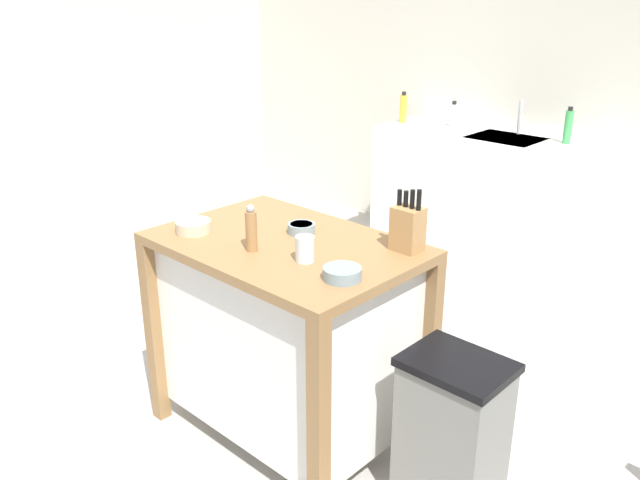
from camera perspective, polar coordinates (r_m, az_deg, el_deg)
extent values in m
plane|color=#ADA8A0|center=(3.20, -3.93, -13.97)|extent=(6.63, 6.63, 0.00)
cube|color=beige|center=(4.70, 19.14, 13.46)|extent=(5.63, 0.10, 2.60)
cube|color=beige|center=(5.50, -17.61, 14.59)|extent=(0.10, 3.09, 2.60)
cube|color=olive|center=(2.62, -3.01, -0.53)|extent=(1.04, 0.71, 0.04)
cube|color=white|center=(2.79, -2.85, -8.10)|extent=(0.94, 0.61, 0.75)
cube|color=olive|center=(2.99, -14.05, -7.76)|extent=(0.06, 0.06, 0.85)
cube|color=olive|center=(2.33, -0.11, -16.09)|extent=(0.06, 0.06, 0.85)
cube|color=olive|center=(3.33, -4.67, -4.00)|extent=(0.06, 0.06, 0.85)
cube|color=olive|center=(2.76, 9.39, -9.92)|extent=(0.06, 0.06, 0.85)
cube|color=#AD7F4C|center=(2.52, 7.53, 0.94)|extent=(0.11, 0.09, 0.17)
cylinder|color=black|center=(2.50, 6.85, 3.65)|extent=(0.02, 0.02, 0.06)
cylinder|color=black|center=(2.49, 7.39, 3.53)|extent=(0.02, 0.02, 0.06)
cylinder|color=black|center=(2.47, 7.94, 3.49)|extent=(0.02, 0.02, 0.07)
cylinder|color=black|center=(2.45, 8.50, 3.42)|extent=(0.02, 0.02, 0.08)
cylinder|color=gray|center=(2.27, 1.92, -2.89)|extent=(0.13, 0.13, 0.04)
cylinder|color=#49555B|center=(2.26, 1.93, -2.46)|extent=(0.11, 0.11, 0.01)
cylinder|color=beige|center=(2.75, -10.83, 1.15)|extent=(0.14, 0.14, 0.05)
cylinder|color=gray|center=(2.74, -10.86, 1.55)|extent=(0.12, 0.12, 0.01)
cylinder|color=gray|center=(2.69, -1.62, 1.02)|extent=(0.11, 0.11, 0.04)
cylinder|color=#49555B|center=(2.69, -1.62, 1.35)|extent=(0.09, 0.09, 0.01)
cylinder|color=silver|center=(2.41, -1.31, -0.77)|extent=(0.07, 0.07, 0.10)
cylinder|color=#9E7042|center=(2.51, -5.92, 0.75)|extent=(0.04, 0.04, 0.16)
sphere|color=#99999E|center=(2.48, -5.99, 2.69)|extent=(0.03, 0.03, 0.03)
cube|color=slate|center=(2.54, 11.19, -16.52)|extent=(0.34, 0.26, 0.60)
cube|color=black|center=(2.36, 11.73, -10.45)|extent=(0.36, 0.28, 0.03)
cube|color=white|center=(4.59, 15.23, 2.92)|extent=(1.74, 0.60, 0.92)
cube|color=silver|center=(4.46, 15.65, 8.27)|extent=(0.44, 0.36, 0.03)
cylinder|color=#B7BCC1|center=(4.58, 16.78, 10.07)|extent=(0.02, 0.02, 0.22)
cylinder|color=white|center=(4.72, 11.40, 10.43)|extent=(0.05, 0.05, 0.15)
cylinder|color=black|center=(4.70, 11.47, 11.49)|extent=(0.03, 0.03, 0.02)
cylinder|color=yellow|center=(4.80, 7.17, 11.10)|extent=(0.05, 0.05, 0.19)
cylinder|color=black|center=(4.78, 7.23, 12.38)|extent=(0.03, 0.03, 0.02)
cylinder|color=green|center=(4.39, 20.54, 9.06)|extent=(0.05, 0.05, 0.20)
cylinder|color=black|center=(4.37, 20.73, 10.51)|extent=(0.03, 0.03, 0.02)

